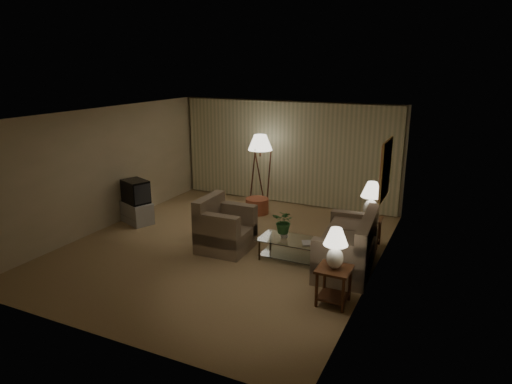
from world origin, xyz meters
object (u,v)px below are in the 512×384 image
side_table_far (369,227)px  ottoman (257,206)px  table_lamp_far (372,197)px  floor_lamp (260,170)px  crt_tv (136,191)px  side_table_near (334,279)px  coffee_table (291,246)px  sofa (346,247)px  tv_cabinet (137,212)px  table_lamp_near (336,245)px  vase (284,234)px  armchair (226,229)px

side_table_far → ottoman: (-2.96, 0.91, -0.20)m
table_lamp_far → floor_lamp: 3.39m
crt_tv → floor_lamp: floor_lamp is taller
floor_lamp → side_table_near: bearing=-52.1°
side_table_near → coffee_table: side_table_near is taller
crt_tv → floor_lamp: size_ratio=0.39×
sofa → tv_cabinet: size_ratio=2.23×
table_lamp_near → ottoman: (-2.96, 3.51, -0.79)m
side_table_near → coffee_table: size_ratio=0.49×
floor_lamp → vase: size_ratio=12.45×
armchair → vase: 1.22m
armchair → coffee_table: armchair is taller
side_table_far → tv_cabinet: side_table_far is taller
sofa → table_lamp_far: table_lamp_far is taller
tv_cabinet → coffee_table: bearing=15.9°
vase → sofa: bearing=4.8°
side_table_near → table_lamp_far: (0.00, 2.60, 0.63)m
armchair → table_lamp_far: bearing=-62.2°
sofa → tv_cabinet: bearing=-98.3°
table_lamp_far → vase: size_ratio=4.92×
table_lamp_near → floor_lamp: (-3.10, 3.98, 0.01)m
sofa → table_lamp_near: size_ratio=3.01×
side_table_far → tv_cabinet: (-5.20, -0.93, -0.15)m
table_lamp_far → coffee_table: table_lamp_far is taller
coffee_table → armchair: bearing=-176.5°
ottoman → coffee_table: bearing=-51.8°
floor_lamp → ottoman: floor_lamp is taller
tv_cabinet → crt_tv: crt_tv is taller
side_table_far → floor_lamp: size_ratio=0.32×
coffee_table → vase: bearing=180.0°
ottoman → side_table_near: bearing=-49.8°
table_lamp_far → armchair: bearing=-150.7°
crt_tv → ottoman: crt_tv is taller
side_table_near → crt_tv: crt_tv is taller
side_table_far → crt_tv: size_ratio=0.81×
side_table_far → table_lamp_near: size_ratio=0.92×
sofa → floor_lamp: floor_lamp is taller
side_table_near → floor_lamp: size_ratio=0.32×
coffee_table → side_table_near: bearing=-46.6°
coffee_table → floor_lamp: (-1.92, 2.73, 0.71)m
table_lamp_near → crt_tv: size_ratio=0.88×
tv_cabinet → ottoman: tv_cabinet is taller
crt_tv → table_lamp_far: bearing=31.9°
side_table_near → side_table_far: 2.60m
sofa → tv_cabinet: (-5.05, 0.32, -0.15)m
armchair → coffee_table: 1.38m
side_table_far → table_lamp_near: table_lamp_near is taller
side_table_near → sofa: bearing=96.3°
table_lamp_near → tv_cabinet: (-5.20, 1.67, -0.74)m
armchair → crt_tv: bearing=77.8°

